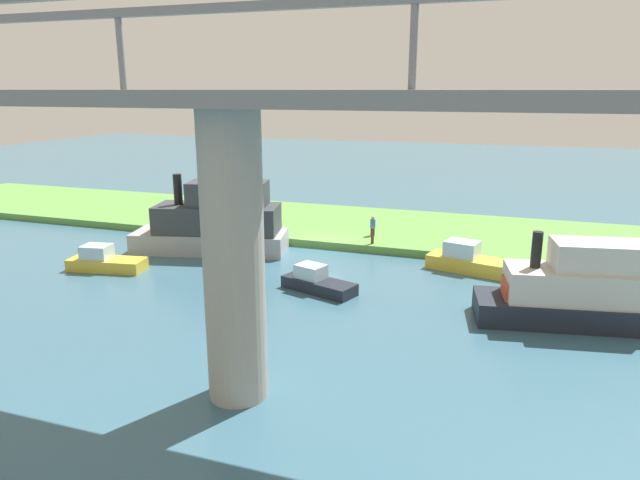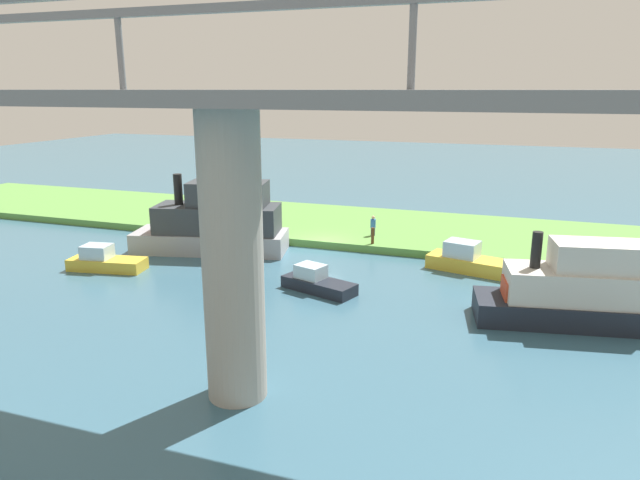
{
  "view_description": "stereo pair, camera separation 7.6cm",
  "coord_description": "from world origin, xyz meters",
  "px_view_note": "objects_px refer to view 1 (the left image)",
  "views": [
    {
      "loc": [
        -11.86,
        34.55,
        10.28
      ],
      "look_at": [
        -1.62,
        5.0,
        2.0
      ],
      "focal_mm": 32.08,
      "sensor_mm": 36.0,
      "label": 1
    },
    {
      "loc": [
        -11.94,
        34.53,
        10.28
      ],
      "look_at": [
        -1.62,
        5.0,
        2.0
      ],
      "focal_mm": 32.08,
      "sensor_mm": 36.0,
      "label": 2
    }
  ],
  "objects_px": {
    "bridge_pylon": "(234,260)",
    "pontoon_yellow": "(317,282)",
    "houseboat_blue": "(578,291)",
    "person_on_bank": "(373,226)",
    "riverboat_paddlewheel": "(105,261)",
    "skiff_small": "(215,223)",
    "motorboat_red": "(470,261)",
    "mooring_post": "(372,236)"
  },
  "relations": [
    {
      "from": "skiff_small",
      "to": "riverboat_paddlewheel",
      "type": "height_order",
      "value": "skiff_small"
    },
    {
      "from": "bridge_pylon",
      "to": "mooring_post",
      "type": "distance_m",
      "value": 19.6
    },
    {
      "from": "mooring_post",
      "to": "riverboat_paddlewheel",
      "type": "relative_size",
      "value": 0.23
    },
    {
      "from": "mooring_post",
      "to": "pontoon_yellow",
      "type": "distance_m",
      "value": 8.45
    },
    {
      "from": "bridge_pylon",
      "to": "pontoon_yellow",
      "type": "bearing_deg",
      "value": -85.04
    },
    {
      "from": "person_on_bank",
      "to": "riverboat_paddlewheel",
      "type": "bearing_deg",
      "value": 39.9
    },
    {
      "from": "mooring_post",
      "to": "pontoon_yellow",
      "type": "height_order",
      "value": "mooring_post"
    },
    {
      "from": "skiff_small",
      "to": "motorboat_red",
      "type": "relative_size",
      "value": 1.91
    },
    {
      "from": "mooring_post",
      "to": "pontoon_yellow",
      "type": "xyz_separation_m",
      "value": [
        0.89,
        8.38,
        -0.55
      ]
    },
    {
      "from": "bridge_pylon",
      "to": "mooring_post",
      "type": "height_order",
      "value": "bridge_pylon"
    },
    {
      "from": "person_on_bank",
      "to": "pontoon_yellow",
      "type": "height_order",
      "value": "person_on_bank"
    },
    {
      "from": "person_on_bank",
      "to": "mooring_post",
      "type": "distance_m",
      "value": 2.16
    },
    {
      "from": "motorboat_red",
      "to": "riverboat_paddlewheel",
      "type": "xyz_separation_m",
      "value": [
        20.24,
        6.82,
        -0.08
      ]
    },
    {
      "from": "skiff_small",
      "to": "houseboat_blue",
      "type": "height_order",
      "value": "skiff_small"
    },
    {
      "from": "mooring_post",
      "to": "houseboat_blue",
      "type": "xyz_separation_m",
      "value": [
        -11.58,
        8.61,
        0.52
      ]
    },
    {
      "from": "person_on_bank",
      "to": "riverboat_paddlewheel",
      "type": "xyz_separation_m",
      "value": [
        13.34,
        11.15,
        -0.67
      ]
    },
    {
      "from": "bridge_pylon",
      "to": "pontoon_yellow",
      "type": "xyz_separation_m",
      "value": [
        0.94,
        -10.84,
        -4.4
      ]
    },
    {
      "from": "skiff_small",
      "to": "riverboat_paddlewheel",
      "type": "distance_m",
      "value": 7.17
    },
    {
      "from": "bridge_pylon",
      "to": "person_on_bank",
      "type": "distance_m",
      "value": 21.64
    },
    {
      "from": "riverboat_paddlewheel",
      "to": "houseboat_blue",
      "type": "distance_m",
      "value": 25.45
    },
    {
      "from": "mooring_post",
      "to": "houseboat_blue",
      "type": "height_order",
      "value": "houseboat_blue"
    },
    {
      "from": "houseboat_blue",
      "to": "pontoon_yellow",
      "type": "relative_size",
      "value": 1.99
    },
    {
      "from": "bridge_pylon",
      "to": "skiff_small",
      "type": "relative_size",
      "value": 0.94
    },
    {
      "from": "bridge_pylon",
      "to": "pontoon_yellow",
      "type": "height_order",
      "value": "bridge_pylon"
    },
    {
      "from": "person_on_bank",
      "to": "skiff_small",
      "type": "distance_m",
      "value": 10.7
    },
    {
      "from": "bridge_pylon",
      "to": "skiff_small",
      "type": "bearing_deg",
      "value": -58.45
    },
    {
      "from": "motorboat_red",
      "to": "person_on_bank",
      "type": "bearing_deg",
      "value": -32.14
    },
    {
      "from": "riverboat_paddlewheel",
      "to": "houseboat_blue",
      "type": "bearing_deg",
      "value": -179.0
    },
    {
      "from": "person_on_bank",
      "to": "riverboat_paddlewheel",
      "type": "height_order",
      "value": "person_on_bank"
    },
    {
      "from": "skiff_small",
      "to": "pontoon_yellow",
      "type": "height_order",
      "value": "skiff_small"
    },
    {
      "from": "skiff_small",
      "to": "motorboat_red",
      "type": "xyz_separation_m",
      "value": [
        -16.07,
        -1.15,
        -1.25
      ]
    },
    {
      "from": "mooring_post",
      "to": "motorboat_red",
      "type": "relative_size",
      "value": 0.2
    },
    {
      "from": "pontoon_yellow",
      "to": "mooring_post",
      "type": "bearing_deg",
      "value": -96.04
    },
    {
      "from": "houseboat_blue",
      "to": "pontoon_yellow",
      "type": "height_order",
      "value": "houseboat_blue"
    },
    {
      "from": "mooring_post",
      "to": "motorboat_red",
      "type": "bearing_deg",
      "value": 160.7
    },
    {
      "from": "person_on_bank",
      "to": "motorboat_red",
      "type": "relative_size",
      "value": 0.26
    },
    {
      "from": "bridge_pylon",
      "to": "motorboat_red",
      "type": "distance_m",
      "value": 18.62
    },
    {
      "from": "person_on_bank",
      "to": "riverboat_paddlewheel",
      "type": "relative_size",
      "value": 0.3
    },
    {
      "from": "houseboat_blue",
      "to": "riverboat_paddlewheel",
      "type": "bearing_deg",
      "value": 1.0
    },
    {
      "from": "bridge_pylon",
      "to": "houseboat_blue",
      "type": "height_order",
      "value": "bridge_pylon"
    },
    {
      "from": "riverboat_paddlewheel",
      "to": "pontoon_yellow",
      "type": "height_order",
      "value": "riverboat_paddlewheel"
    },
    {
      "from": "bridge_pylon",
      "to": "motorboat_red",
      "type": "xyz_separation_m",
      "value": [
        -6.34,
        -16.98,
        -4.27
      ]
    }
  ]
}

